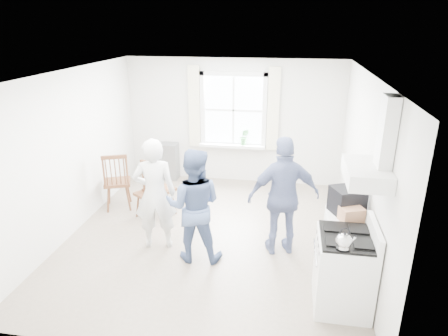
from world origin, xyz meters
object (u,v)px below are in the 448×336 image
gas_stove (344,270)px  windsor_chair_a (116,176)px  windsor_chair_c (152,187)px  person_left (155,194)px  person_right (284,197)px  low_cabinet (343,243)px  person_mid (194,206)px  windsor_chair_b (154,183)px  stereo_stack (347,200)px

gas_stove → windsor_chair_a: bearing=151.9°
windsor_chair_c → person_left: bearing=-67.2°
gas_stove → person_right: person_right is taller
gas_stove → person_left: 2.85m
low_cabinet → windsor_chair_a: windsor_chair_a is taller
gas_stove → windsor_chair_c: gas_stove is taller
windsor_chair_c → person_mid: 1.50m
windsor_chair_b → person_mid: person_mid is taller
gas_stove → low_cabinet: bearing=84.3°
stereo_stack → person_mid: (-2.07, -0.02, -0.23)m
stereo_stack → windsor_chair_c: bearing=161.0°
windsor_chair_b → person_right: person_right is taller
windsor_chair_b → person_left: size_ratio=0.61×
stereo_stack → windsor_chair_a: bearing=161.5°
low_cabinet → windsor_chair_c: windsor_chair_c is taller
windsor_chair_c → person_mid: bearing=-47.0°
windsor_chair_c → person_mid: (1.01, -1.08, 0.25)m
low_cabinet → stereo_stack: size_ratio=1.80×
gas_stove → person_right: 1.40m
stereo_stack → person_right: 0.92m
gas_stove → person_mid: person_mid is taller
person_left → windsor_chair_b: bearing=-83.4°
low_cabinet → person_left: (-2.73, 0.24, 0.42)m
person_right → person_mid: bearing=1.2°
low_cabinet → windsor_chair_a: size_ratio=0.82×
person_right → windsor_chair_a: bearing=-32.9°
stereo_stack → person_right: (-0.83, 0.36, -0.18)m
gas_stove → person_left: (-2.66, 0.94, 0.38)m
low_cabinet → gas_stove: bearing=-95.7°
low_cabinet → person_left: size_ratio=0.52×
person_left → person_right: person_right is taller
low_cabinet → person_left: person_left is taller
person_mid → gas_stove: bearing=156.4°
windsor_chair_a → windsor_chair_c: windsor_chair_a is taller
stereo_stack → person_mid: 2.08m
windsor_chair_c → gas_stove: bearing=-30.7°
gas_stove → windsor_chair_a: size_ratio=1.02×
gas_stove → windsor_chair_c: bearing=149.3°
windsor_chair_a → person_mid: 2.19m
windsor_chair_c → stereo_stack: bearing=-19.0°
low_cabinet → windsor_chair_b: size_ratio=0.85×
windsor_chair_b → windsor_chair_c: size_ratio=1.10×
gas_stove → stereo_stack: (0.06, 0.73, 0.59)m
windsor_chair_a → windsor_chair_b: bearing=-11.1°
windsor_chair_b → windsor_chair_a: bearing=168.9°
person_left → stereo_stack: bearing=161.7°
windsor_chair_a → person_mid: size_ratio=0.65×
low_cabinet → person_right: size_ratio=0.50×
gas_stove → windsor_chair_b: size_ratio=1.05×
stereo_stack → person_right: person_right is taller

